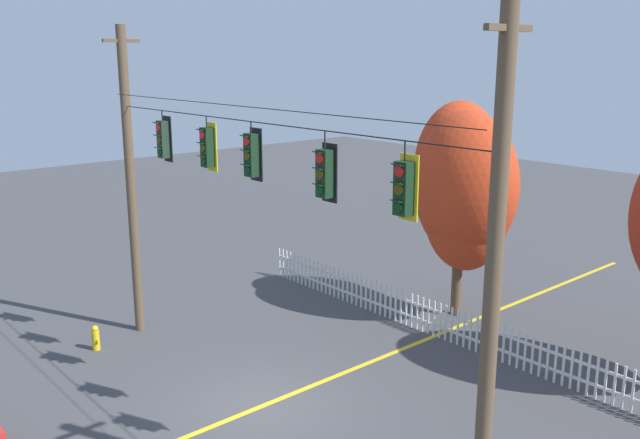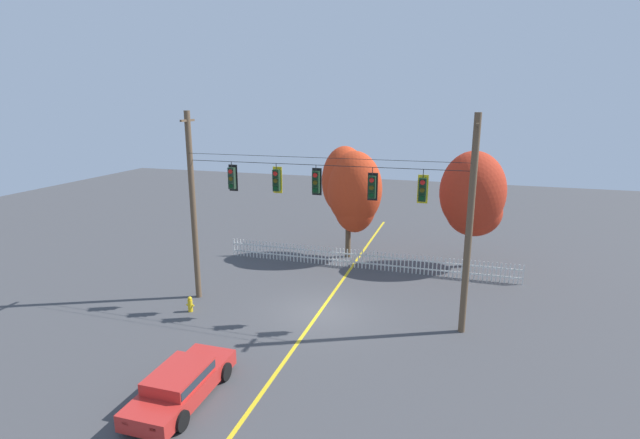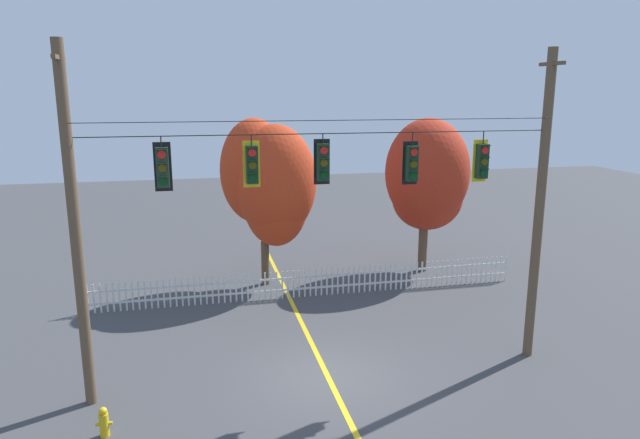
{
  "view_description": "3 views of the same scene",
  "coord_description": "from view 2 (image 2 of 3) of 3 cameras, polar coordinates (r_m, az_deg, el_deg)",
  "views": [
    {
      "loc": [
        12.33,
        -8.81,
        8.35
      ],
      "look_at": [
        0.2,
        1.73,
        4.46
      ],
      "focal_mm": 38.33,
      "sensor_mm": 36.0,
      "label": 1
    },
    {
      "loc": [
        6.03,
        -19.55,
        9.56
      ],
      "look_at": [
        -0.44,
        1.56,
        4.08
      ],
      "focal_mm": 26.64,
      "sensor_mm": 36.0,
      "label": 2
    },
    {
      "loc": [
        -3.48,
        -14.47,
        7.95
      ],
      "look_at": [
        0.17,
        1.74,
        4.22
      ],
      "focal_mm": 31.86,
      "sensor_mm": 36.0,
      "label": 3
    }
  ],
  "objects": [
    {
      "name": "ground",
      "position": [
        22.58,
        -0.08,
        -11.11
      ],
      "size": [
        80.0,
        80.0,
        0.0
      ],
      "primitive_type": "plane",
      "color": "#424244"
    },
    {
      "name": "lane_centerline_stripe",
      "position": [
        22.58,
        -0.08,
        -11.1
      ],
      "size": [
        0.16,
        36.0,
        0.01
      ],
      "primitive_type": "cube",
      "color": "gold",
      "rests_on": "ground"
    },
    {
      "name": "signal_support_span",
      "position": [
        21.03,
        -0.09,
        0.49
      ],
      "size": [
        13.03,
        1.1,
        9.18
      ],
      "color": "brown",
      "rests_on": "ground"
    },
    {
      "name": "traffic_signal_southbound_primary",
      "position": [
        22.34,
        -10.51,
        4.91
      ],
      "size": [
        0.43,
        0.38,
        1.38
      ],
      "color": "black"
    },
    {
      "name": "traffic_signal_northbound_primary",
      "position": [
        21.42,
        -5.24,
        4.72
      ],
      "size": [
        0.43,
        0.38,
        1.36
      ],
      "color": "black"
    },
    {
      "name": "traffic_signal_northbound_secondary",
      "position": [
        20.79,
        -0.47,
        4.53
      ],
      "size": [
        0.43,
        0.38,
        1.35
      ],
      "color": "black"
    },
    {
      "name": "traffic_signal_westbound_side",
      "position": [
        20.21,
        6.28,
        3.9
      ],
      "size": [
        0.43,
        0.38,
        1.44
      ],
      "color": "black"
    },
    {
      "name": "traffic_signal_eastbound_side",
      "position": [
        19.93,
        12.21,
        3.54
      ],
      "size": [
        0.43,
        0.38,
        1.43
      ],
      "color": "black"
    },
    {
      "name": "white_picket_fence",
      "position": [
        28.08,
        5.54,
        -4.82
      ],
      "size": [
        17.2,
        0.06,
        1.11
      ],
      "color": "silver",
      "rests_on": "ground"
    },
    {
      "name": "autumn_maple_near_fence",
      "position": [
        29.04,
        3.78,
        3.58
      ],
      "size": [
        3.85,
        3.41,
        6.96
      ],
      "color": "brown",
      "rests_on": "ground"
    },
    {
      "name": "autumn_maple_mid",
      "position": [
        28.75,
        17.89,
        2.48
      ],
      "size": [
        3.71,
        3.59,
        6.9
      ],
      "color": "brown",
      "rests_on": "ground"
    },
    {
      "name": "parked_car",
      "position": [
        17.07,
        -16.32,
        -18.33
      ],
      "size": [
        1.88,
        4.47,
        1.15
      ],
      "color": "red",
      "rests_on": "ground"
    },
    {
      "name": "fire_hydrant",
      "position": [
        23.35,
        -15.33,
        -9.78
      ],
      "size": [
        0.38,
        0.22,
        0.74
      ],
      "color": "gold",
      "rests_on": "ground"
    }
  ]
}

